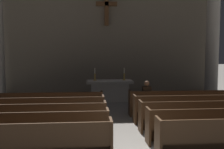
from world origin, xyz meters
name	(u,v)px	position (x,y,z in m)	size (l,w,h in m)	color
pew_left_row_1	(19,143)	(-2.49, -0.04, 0.48)	(3.98, 0.50, 0.95)	#422B19
pew_left_row_2	(29,129)	(-2.49, 0.99, 0.48)	(3.98, 0.50, 0.95)	#422B19
pew_left_row_3	(37,119)	(-2.49, 2.02, 0.48)	(3.98, 0.50, 0.95)	#422B19
pew_left_row_4	(43,111)	(-2.49, 3.05, 0.48)	(3.98, 0.50, 0.95)	#422B19
pew_left_row_5	(48,105)	(-2.49, 4.08, 0.48)	(3.98, 0.50, 0.95)	#422B19
pew_right_row_2	(221,124)	(2.49, 0.99, 0.48)	(3.98, 0.50, 0.95)	#422B19
pew_right_row_3	(204,115)	(2.49, 2.02, 0.48)	(3.98, 0.50, 0.95)	#422B19
pew_right_row_4	(192,108)	(2.49, 3.05, 0.48)	(3.98, 0.50, 0.95)	#422B19
pew_right_row_5	(181,102)	(2.49, 4.08, 0.48)	(3.98, 0.50, 0.95)	#422B19
column_right_third	(213,27)	(5.39, 7.82, 3.61)	(0.99, 0.99, 7.40)	#ADA89E
altar	(110,90)	(0.00, 7.06, 0.53)	(2.20, 0.90, 1.01)	#A8A399
candlestick_left	(95,77)	(-0.70, 7.06, 1.19)	(0.16, 0.16, 0.59)	#B79338
candlestick_right	(124,76)	(0.70, 7.06, 1.19)	(0.16, 0.16, 0.59)	#B79338
apse_with_cross	(106,17)	(0.00, 9.39, 4.25)	(11.85, 0.47, 8.49)	#706656
lone_worshipper	(146,97)	(1.14, 4.12, 0.69)	(0.32, 0.43, 1.32)	#26262B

